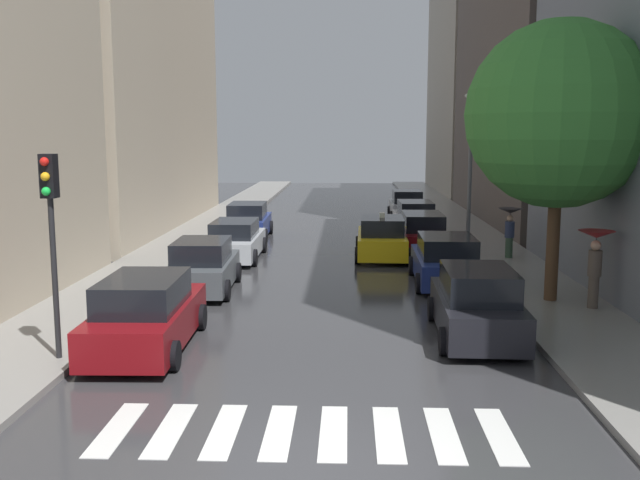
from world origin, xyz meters
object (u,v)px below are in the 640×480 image
object	(u,v)px
parked_car_left_fourth	(248,222)
parked_car_right_nearest	(477,305)
pedestrian_near_tree	(510,223)
taxi_midroad	(382,239)
parked_car_left_third	(235,241)
street_tree_right	(559,115)
parked_car_right_second	(446,261)
parked_car_right_third	(422,234)
parked_car_left_nearest	(146,315)
parked_car_left_second	(203,267)
pedestrian_foreground	(595,253)
lamp_post_right	(470,159)
traffic_light_left_corner	(50,211)
parked_car_right_fifth	(407,206)
parked_car_right_fourth	(415,219)

from	to	relation	value
parked_car_left_fourth	parked_car_right_nearest	bearing A→B (deg)	-155.50
pedestrian_near_tree	taxi_midroad	bearing A→B (deg)	-138.15
parked_car_left_third	street_tree_right	distance (m)	13.19
parked_car_left_third	parked_car_right_second	xyz separation A→B (m)	(7.55, -4.34, 0.03)
parked_car_right_third	parked_car_right_second	bearing A→B (deg)	-178.70
parked_car_left_nearest	parked_car_left_third	size ratio (longest dim) A/B	1.03
parked_car_left_second	pedestrian_near_tree	xyz separation A→B (m)	(10.64, 5.63, 0.73)
pedestrian_foreground	parked_car_right_third	bearing A→B (deg)	84.30
parked_car_left_third	lamp_post_right	size ratio (longest dim) A/B	0.74
parked_car_left_second	traffic_light_left_corner	bearing A→B (deg)	165.13
parked_car_left_third	parked_car_left_fourth	xyz separation A→B (m)	(-0.29, 5.50, 0.05)
parked_car_left_second	pedestrian_near_tree	bearing A→B (deg)	-64.09
taxi_midroad	traffic_light_left_corner	bearing A→B (deg)	152.09
parked_car_left_nearest	parked_car_right_fifth	size ratio (longest dim) A/B	1.18
parked_car_right_fifth	traffic_light_left_corner	xyz separation A→B (m)	(-9.42, -25.78, 2.50)
parked_car_left_fourth	street_tree_right	distance (m)	16.95
parked_car_left_fourth	parked_car_left_second	bearing A→B (deg)	179.50
parked_car_right_third	pedestrian_foreground	distance (m)	10.46
parked_car_left_nearest	parked_car_left_third	bearing A→B (deg)	-2.37
parked_car_left_second	street_tree_right	world-z (taller)	street_tree_right
parked_car_left_third	parked_car_left_second	bearing A→B (deg)	178.64
parked_car_left_second	parked_car_left_nearest	bearing A→B (deg)	177.33
parked_car_left_second	parked_car_left_third	distance (m)	5.68
traffic_light_left_corner	lamp_post_right	xyz separation A→B (m)	(11.00, 14.50, 0.53)
parked_car_right_nearest	traffic_light_left_corner	xyz separation A→B (m)	(-9.20, -2.35, 2.48)
parked_car_right_fourth	street_tree_right	xyz separation A→B (m)	(2.57, -14.11, 4.60)
parked_car_left_nearest	street_tree_right	world-z (taller)	street_tree_right
parked_car_left_fourth	lamp_post_right	xyz separation A→B (m)	(9.54, -3.80, 3.04)
parked_car_left_second	pedestrian_foreground	xyz separation A→B (m)	(11.16, -2.26, 0.91)
parked_car_right_nearest	lamp_post_right	xyz separation A→B (m)	(1.80, 12.15, 3.02)
parked_car_right_fifth	parked_car_left_third	bearing A→B (deg)	149.46
parked_car_right_fourth	pedestrian_foreground	distance (m)	15.44
parked_car_left_fourth	parked_car_right_fifth	xyz separation A→B (m)	(7.97, 7.47, 0.01)
parked_car_right_nearest	taxi_midroad	size ratio (longest dim) A/B	1.02
parked_car_left_fourth	parked_car_right_third	xyz separation A→B (m)	(7.70, -3.67, -0.01)
parked_car_right_second	parked_car_left_nearest	bearing A→B (deg)	134.05
parked_car_left_nearest	parked_car_left_second	world-z (taller)	parked_car_left_nearest
lamp_post_right	parked_car_right_fourth	bearing A→B (deg)	107.11
parked_car_right_second	taxi_midroad	world-z (taller)	taxi_midroad
parked_car_right_third	parked_car_right_fourth	size ratio (longest dim) A/B	1.04
parked_car_right_third	traffic_light_left_corner	distance (m)	17.45
parked_car_left_fourth	parked_car_right_fifth	distance (m)	10.92
parked_car_right_third	taxi_midroad	world-z (taller)	taxi_midroad
parked_car_left_nearest	parked_car_right_fifth	bearing A→B (deg)	-19.18
parked_car_right_second	pedestrian_near_tree	world-z (taller)	pedestrian_near_tree
parked_car_right_second	parked_car_right_fourth	distance (m)	11.42
parked_car_right_second	taxi_midroad	distance (m)	5.20
parked_car_right_second	parked_car_right_third	world-z (taller)	parked_car_right_third
pedestrian_near_tree	parked_car_right_nearest	bearing A→B (deg)	-57.95
parked_car_right_third	parked_car_right_fourth	bearing A→B (deg)	-1.94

